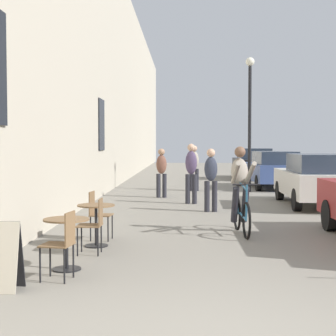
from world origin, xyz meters
The scene contains 15 objects.
building_facade_left centered at (-3.45, 14.00, 4.63)m, with size 0.54×68.00×9.26m.
cafe_table_near centered at (-2.10, 2.69, 0.52)m, with size 0.64×0.64×0.72m.
cafe_chair_near_toward_street centered at (-2.02, 2.13, 0.52)m, with size 0.43×0.43×0.89m.
cafe_table_mid centered at (-1.96, 4.37, 0.52)m, with size 0.64×0.64×0.72m.
cafe_chair_mid_toward_street centered at (-1.88, 3.73, 0.52)m, with size 0.38×0.38×0.89m.
cafe_chair_mid_toward_wall centered at (-2.04, 4.96, 0.52)m, with size 0.42×0.42×0.89m.
cyclist_on_bicycle centered at (0.67, 5.82, 0.81)m, with size 0.52×1.76×1.74m.
pedestrian_near centered at (0.25, 8.99, 0.92)m, with size 0.37×0.28×1.64m.
pedestrian_mid centered at (-0.23, 10.77, 1.00)m, with size 0.36×0.26×1.77m.
pedestrian_far centered at (-1.17, 12.51, 0.90)m, with size 0.34×0.24×1.61m.
pedestrian_furthest centered at (-0.05, 14.96, 0.96)m, with size 0.36×0.26×1.70m.
street_lamp centered at (1.96, 14.61, 3.11)m, with size 0.32×0.32×4.90m.
parked_car_second centered at (3.32, 10.38, 0.77)m, with size 1.83×4.19×1.48m.
parked_car_third centered at (3.10, 16.33, 0.76)m, with size 1.86×4.18×1.47m.
parked_car_fourth centered at (3.07, 21.86, 0.80)m, with size 1.94×4.38×1.54m.
Camera 1 is at (-0.47, -4.45, 1.76)m, focal length 55.57 mm.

